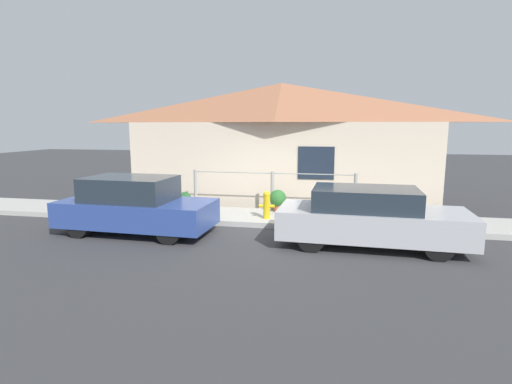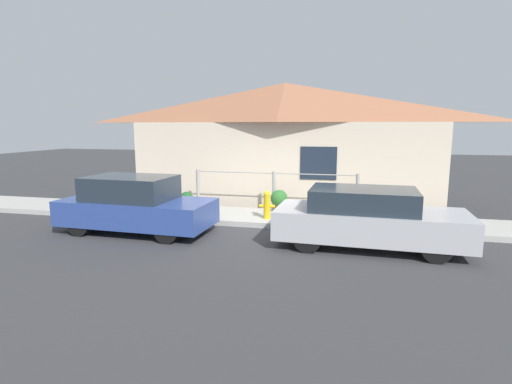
{
  "view_description": "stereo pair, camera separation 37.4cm",
  "coord_description": "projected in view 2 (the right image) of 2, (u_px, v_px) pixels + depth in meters",
  "views": [
    {
      "loc": [
        1.81,
        -9.91,
        2.64
      ],
      "look_at": [
        -0.22,
        0.3,
        0.9
      ],
      "focal_mm": 28.0,
      "sensor_mm": 36.0,
      "label": 1
    },
    {
      "loc": [
        2.17,
        -9.83,
        2.64
      ],
      "look_at": [
        -0.22,
        0.3,
        0.9
      ],
      "focal_mm": 28.0,
      "sensor_mm": 36.0,
      "label": 2
    }
  ],
  "objects": [
    {
      "name": "potted_plant_by_fence",
      "position": [
        187.0,
        200.0,
        11.9
      ],
      "size": [
        0.39,
        0.39,
        0.55
      ],
      "color": "brown",
      "rests_on": "sidewalk"
    },
    {
      "name": "car_right",
      "position": [
        368.0,
        218.0,
        8.64
      ],
      "size": [
        4.1,
        1.75,
        1.3
      ],
      "rotation": [
        0.0,
        0.0,
        -0.03
      ],
      "color": "#B7B7BC",
      "rests_on": "ground_plane"
    },
    {
      "name": "ground_plane",
      "position": [
        262.0,
        228.0,
        10.36
      ],
      "size": [
        60.0,
        60.0,
        0.0
      ],
      "primitive_type": "plane",
      "color": "#38383A"
    },
    {
      "name": "fire_hydrant",
      "position": [
        267.0,
        204.0,
        10.77
      ],
      "size": [
        0.43,
        0.19,
        0.76
      ],
      "color": "yellow",
      "rests_on": "sidewalk"
    },
    {
      "name": "sidewalk",
      "position": [
        269.0,
        218.0,
        11.22
      ],
      "size": [
        24.0,
        1.82,
        0.14
      ],
      "color": "#B2AFA8",
      "rests_on": "ground_plane"
    },
    {
      "name": "potted_plant_near_hydrant",
      "position": [
        279.0,
        199.0,
        11.64
      ],
      "size": [
        0.49,
        0.49,
        0.65
      ],
      "color": "#9E5638",
      "rests_on": "sidewalk"
    },
    {
      "name": "car_left",
      "position": [
        135.0,
        205.0,
        9.91
      ],
      "size": [
        3.82,
        1.74,
        1.4
      ],
      "rotation": [
        0.0,
        0.0,
        -0.04
      ],
      "color": "#2D4793",
      "rests_on": "ground_plane"
    },
    {
      "name": "fence",
      "position": [
        274.0,
        189.0,
        11.83
      ],
      "size": [
        4.9,
        0.1,
        1.16
      ],
      "color": "#999993",
      "rests_on": "sidewalk"
    },
    {
      "name": "house",
      "position": [
        284.0,
        109.0,
        13.09
      ],
      "size": [
        10.27,
        2.23,
        4.02
      ],
      "color": "beige",
      "rests_on": "ground_plane"
    }
  ]
}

